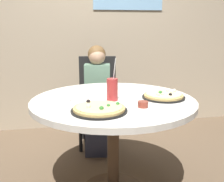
{
  "coord_description": "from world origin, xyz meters",
  "views": [
    {
      "loc": [
        -0.38,
        -1.98,
        1.28
      ],
      "look_at": [
        0.0,
        0.05,
        0.8
      ],
      "focal_mm": 45.4,
      "sensor_mm": 36.0,
      "label": 1
    }
  ],
  "objects": [
    {
      "name": "soda_cup",
      "position": [
        -0.01,
        -0.03,
        0.83
      ],
      "size": [
        0.08,
        0.08,
        0.31
      ],
      "color": "#B73333",
      "rests_on": "dining_table"
    },
    {
      "name": "dining_table",
      "position": [
        0.0,
        0.0,
        0.65
      ],
      "size": [
        1.21,
        1.21,
        0.75
      ],
      "color": "silver",
      "rests_on": "ground_plane"
    },
    {
      "name": "sauce_bowl",
      "position": [
        0.15,
        -0.24,
        0.77
      ],
      "size": [
        0.07,
        0.07,
        0.04
      ],
      "primitive_type": "cylinder",
      "color": "brown",
      "rests_on": "dining_table"
    },
    {
      "name": "wall_with_window",
      "position": [
        0.0,
        1.6,
        1.45
      ],
      "size": [
        5.2,
        0.14,
        2.9
      ],
      "color": "tan",
      "rests_on": "ground_plane"
    },
    {
      "name": "chair_wooden",
      "position": [
        0.01,
        0.99,
        0.53
      ],
      "size": [
        0.46,
        0.46,
        0.95
      ],
      "color": "black",
      "rests_on": "ground_plane"
    },
    {
      "name": "plate_small",
      "position": [
        -0.39,
        0.03,
        0.76
      ],
      "size": [
        0.18,
        0.18,
        0.01
      ],
      "primitive_type": "cylinder",
      "color": "white",
      "rests_on": "dining_table"
    },
    {
      "name": "pizza_cheese",
      "position": [
        0.38,
        -0.04,
        0.77
      ],
      "size": [
        0.32,
        0.32,
        0.05
      ],
      "color": "black",
      "rests_on": "dining_table"
    },
    {
      "name": "diner_child",
      "position": [
        -0.01,
        0.81,
        0.48
      ],
      "size": [
        0.31,
        0.43,
        1.08
      ],
      "color": "#3F4766",
      "rests_on": "ground_plane"
    },
    {
      "name": "pizza_veggie",
      "position": [
        -0.14,
        -0.28,
        0.77
      ],
      "size": [
        0.36,
        0.36,
        0.05
      ],
      "color": "black",
      "rests_on": "dining_table"
    }
  ]
}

